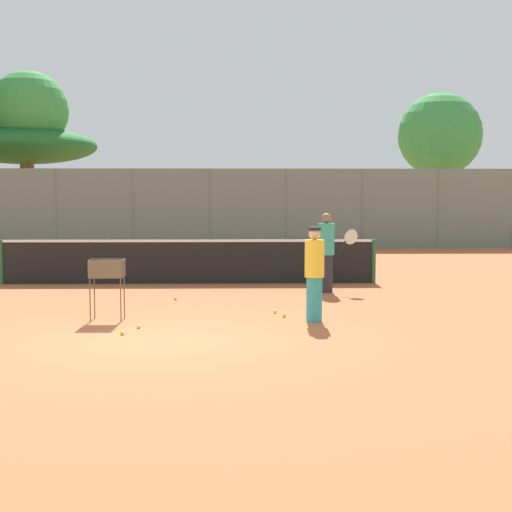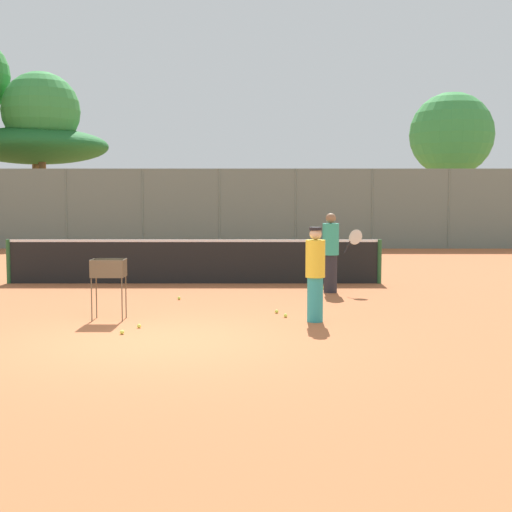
{
  "view_description": "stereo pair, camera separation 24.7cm",
  "coord_description": "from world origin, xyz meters",
  "px_view_note": "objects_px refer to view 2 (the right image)",
  "views": [
    {
      "loc": [
        1.26,
        -10.15,
        2.07
      ],
      "look_at": [
        1.55,
        2.96,
        1.0
      ],
      "focal_mm": 50.0,
      "sensor_mm": 36.0,
      "label": 1
    },
    {
      "loc": [
        1.51,
        -10.16,
        2.07
      ],
      "look_at": [
        1.55,
        2.96,
        1.0
      ],
      "focal_mm": 50.0,
      "sensor_mm": 36.0,
      "label": 2
    }
  ],
  "objects_px": {
    "player_red_cap": "(329,252)",
    "player_white_outfit": "(313,273)",
    "parked_car": "(267,230)",
    "tennis_net": "(192,261)",
    "ball_cart": "(105,273)"
  },
  "relations": [
    {
      "from": "player_red_cap",
      "to": "player_white_outfit",
      "type": "bearing_deg",
      "value": -99.05
    },
    {
      "from": "player_red_cap",
      "to": "parked_car",
      "type": "bearing_deg",
      "value": 94.74
    },
    {
      "from": "parked_car",
      "to": "player_red_cap",
      "type": "bearing_deg",
      "value": -86.18
    },
    {
      "from": "player_white_outfit",
      "to": "parked_car",
      "type": "relative_size",
      "value": 0.38
    },
    {
      "from": "tennis_net",
      "to": "ball_cart",
      "type": "distance_m",
      "value": 5.28
    },
    {
      "from": "tennis_net",
      "to": "ball_cart",
      "type": "xyz_separation_m",
      "value": [
        -1.01,
        -5.18,
        0.24
      ]
    },
    {
      "from": "tennis_net",
      "to": "ball_cart",
      "type": "bearing_deg",
      "value": -101.09
    },
    {
      "from": "ball_cart",
      "to": "parked_car",
      "type": "distance_m",
      "value": 19.82
    },
    {
      "from": "parked_car",
      "to": "tennis_net",
      "type": "bearing_deg",
      "value": -98.21
    },
    {
      "from": "tennis_net",
      "to": "player_white_outfit",
      "type": "bearing_deg",
      "value": -65.04
    },
    {
      "from": "tennis_net",
      "to": "parked_car",
      "type": "xyz_separation_m",
      "value": [
        2.08,
        14.4,
        0.1
      ]
    },
    {
      "from": "player_white_outfit",
      "to": "tennis_net",
      "type": "bearing_deg",
      "value": 29.87
    },
    {
      "from": "tennis_net",
      "to": "player_red_cap",
      "type": "height_order",
      "value": "player_red_cap"
    },
    {
      "from": "tennis_net",
      "to": "parked_car",
      "type": "distance_m",
      "value": 14.55
    },
    {
      "from": "player_red_cap",
      "to": "parked_car",
      "type": "relative_size",
      "value": 0.41
    }
  ]
}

